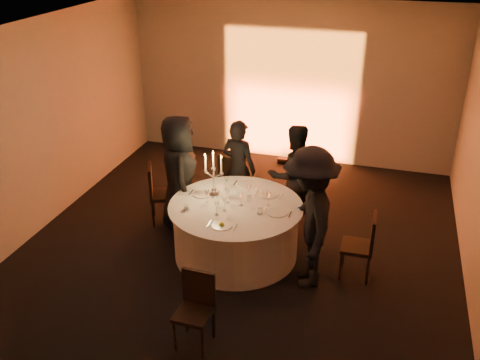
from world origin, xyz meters
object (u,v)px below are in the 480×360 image
(chair_right, at_px, (363,243))
(guest_right, at_px, (309,218))
(chair_back_left, at_px, (233,178))
(candelabra, at_px, (214,180))
(chair_back_right, at_px, (305,183))
(chair_front, at_px, (196,305))
(guest_back_left, at_px, (239,169))
(guest_back_right, at_px, (293,175))
(chair_left, at_px, (158,190))
(banquet_table, at_px, (236,230))
(guest_left, at_px, (179,174))
(coffee_cup, at_px, (186,208))

(chair_right, relative_size, guest_right, 0.49)
(chair_back_left, xyz_separation_m, candelabra, (0.07, -1.09, 0.49))
(chair_back_right, height_order, chair_front, chair_back_right)
(guest_back_left, relative_size, guest_back_right, 0.98)
(chair_left, xyz_separation_m, chair_front, (1.46, -2.28, -0.04))
(chair_left, xyz_separation_m, chair_right, (3.08, -0.57, -0.02))
(guest_back_left, bearing_deg, candelabra, 99.25)
(chair_back_right, relative_size, guest_back_right, 0.64)
(chair_right, distance_m, candelabra, 2.14)
(chair_back_right, xyz_separation_m, guest_right, (0.32, -1.66, 0.35))
(guest_back_left, bearing_deg, banquet_table, 118.92)
(chair_back_right, bearing_deg, guest_back_right, 34.77)
(chair_back_left, bearing_deg, guest_left, 71.17)
(chair_back_right, xyz_separation_m, guest_back_left, (-0.99, -0.23, 0.21))
(chair_back_right, xyz_separation_m, guest_back_right, (-0.15, -0.26, 0.22))
(chair_left, distance_m, guest_back_right, 2.03)
(chair_left, xyz_separation_m, chair_back_right, (2.09, 0.78, 0.05))
(chair_front, relative_size, guest_left, 0.49)
(chair_back_left, relative_size, chair_right, 1.02)
(chair_back_right, bearing_deg, chair_front, 52.81)
(banquet_table, bearing_deg, chair_back_left, 108.91)
(banquet_table, height_order, candelabra, candelabra)
(guest_left, bearing_deg, chair_front, 179.71)
(chair_right, relative_size, candelabra, 1.34)
(banquet_table, xyz_separation_m, chair_left, (-1.38, 0.55, 0.14))
(chair_back_left, xyz_separation_m, guest_right, (1.47, -1.60, 0.41))
(chair_back_right, relative_size, coffee_cup, 9.21)
(banquet_table, height_order, chair_left, chair_left)
(chair_back_right, distance_m, guest_left, 1.93)
(chair_right, bearing_deg, chair_front, -44.42)
(chair_back_left, relative_size, candelabra, 1.36)
(banquet_table, distance_m, candelabra, 0.74)
(guest_back_right, height_order, guest_right, guest_right)
(chair_left, relative_size, guest_left, 0.53)
(chair_back_left, bearing_deg, guest_right, 149.62)
(chair_left, xyz_separation_m, coffee_cup, (0.80, -0.85, 0.28))
(candelabra, bearing_deg, guest_right, -20.19)
(chair_right, height_order, coffee_cup, chair_right)
(chair_right, xyz_separation_m, guest_right, (-0.66, -0.31, 0.42))
(banquet_table, relative_size, chair_front, 2.11)
(chair_left, bearing_deg, guest_left, -122.89)
(chair_back_right, distance_m, candelabra, 1.63)
(chair_left, bearing_deg, chair_back_right, -93.38)
(banquet_table, distance_m, chair_back_right, 1.52)
(guest_right, bearing_deg, chair_back_right, 173.31)
(guest_right, bearing_deg, guest_back_right, -179.25)
(guest_left, bearing_deg, chair_back_right, -89.84)
(chair_back_left, distance_m, guest_left, 1.03)
(guest_back_left, bearing_deg, guest_left, 55.19)
(chair_left, relative_size, chair_back_left, 1.01)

